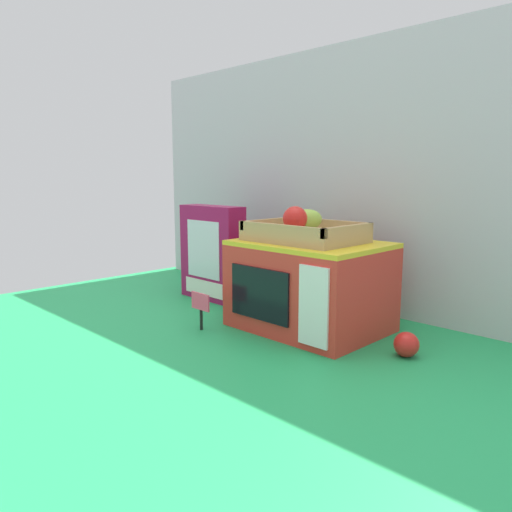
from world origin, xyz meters
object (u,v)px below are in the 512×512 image
Objects in this scene: loose_toy_apple at (407,344)px; price_sign at (201,305)px; cookie_set_box at (212,253)px; toy_microwave at (310,285)px; food_groups_crate at (304,231)px.

price_sign is at bearing -156.86° from loose_toy_apple.
cookie_set_box reaches higher than loose_toy_apple.
loose_toy_apple is at bearing -2.65° from cookie_set_box.
toy_microwave is at bearing 178.10° from loose_toy_apple.
toy_microwave reaches higher than loose_toy_apple.
cookie_set_box is (-0.43, 0.02, 0.04)m from toy_microwave.
food_groups_crate is 0.92× the size of cookie_set_box.
loose_toy_apple is (0.31, -0.00, -0.23)m from food_groups_crate.
toy_microwave is 0.30m from loose_toy_apple.
toy_microwave is 1.32× the size of food_groups_crate.
cookie_set_box is at bearing 177.35° from loose_toy_apple.
cookie_set_box is at bearing 176.85° from toy_microwave.
toy_microwave is at bearing -3.15° from cookie_set_box.
price_sign is at bearing -129.47° from food_groups_crate.
toy_microwave is 6.56× the size of loose_toy_apple.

